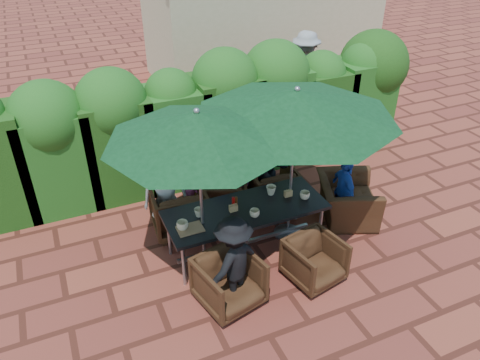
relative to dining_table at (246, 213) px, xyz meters
name	(u,v)px	position (x,y,z in m)	size (l,w,h in m)	color
ground	(253,244)	(0.16, 0.05, -0.68)	(80.00, 80.00, 0.00)	brown
dining_table	(246,213)	(0.00, 0.00, 0.00)	(2.35, 0.90, 0.75)	black
umbrella_left	(197,127)	(-0.69, -0.07, 1.54)	(2.38, 2.38, 2.46)	gray
umbrella_right	(296,104)	(0.76, 0.06, 1.54)	(2.83, 2.83, 2.46)	gray
chair_far_left	(178,206)	(-0.76, 0.89, -0.25)	(0.83, 0.77, 0.85)	black
chair_far_mid	(225,193)	(0.08, 1.01, -0.30)	(0.74, 0.69, 0.76)	black
chair_far_right	(271,184)	(0.89, 0.92, -0.28)	(0.77, 0.72, 0.79)	black
chair_near_left	(229,280)	(-0.63, -0.89, -0.29)	(0.75, 0.70, 0.77)	black
chair_near_right	(315,259)	(0.61, -0.96, -0.32)	(0.69, 0.65, 0.71)	black
chair_end_right	(348,194)	(1.86, 0.08, -0.22)	(1.05, 0.68, 0.91)	black
adult_far_left	(165,190)	(-0.91, 1.02, 0.02)	(0.69, 0.41, 1.39)	silver
adult_far_mid	(223,177)	(0.06, 1.02, 0.02)	(0.50, 0.41, 1.39)	#2047AE
adult_far_right	(272,173)	(0.88, 0.86, -0.03)	(0.62, 0.38, 1.30)	black
adult_near_left	(234,262)	(-0.56, -0.88, -0.01)	(0.85, 0.39, 1.32)	black
adult_end_right	(344,191)	(1.73, 0.03, -0.10)	(0.67, 0.34, 1.14)	#2047AE
child_left	(191,201)	(-0.51, 1.00, -0.29)	(0.27, 0.22, 0.76)	#C4458C
child_right	(242,188)	(0.36, 0.96, -0.25)	(0.31, 0.25, 0.85)	#854698
pedestrian_a	(240,90)	(1.73, 4.13, 0.12)	(1.48, 0.53, 1.59)	#248531
pedestrian_b	(270,81)	(2.62, 4.42, 0.11)	(0.75, 0.46, 1.56)	#C4458C
pedestrian_c	(305,71)	(3.47, 4.28, 0.27)	(1.21, 0.55, 1.89)	gray
cup_a	(182,225)	(-0.98, -0.09, 0.14)	(0.16, 0.16, 0.13)	beige
cup_b	(199,212)	(-0.68, 0.10, 0.14)	(0.13, 0.13, 0.12)	beige
cup_c	(255,213)	(0.03, -0.22, 0.13)	(0.14, 0.14, 0.11)	beige
cup_d	(271,190)	(0.50, 0.19, 0.15)	(0.15, 0.15, 0.14)	beige
cup_e	(305,195)	(0.90, -0.12, 0.13)	(0.15, 0.15, 0.12)	beige
ketchup_bottle	(233,202)	(-0.15, 0.10, 0.16)	(0.04, 0.04, 0.17)	#B20C0A
sauce_bottle	(236,202)	(-0.11, 0.09, 0.16)	(0.04, 0.04, 0.17)	#4C230C
serving_tray	(190,229)	(-0.89, -0.14, 0.08)	(0.35, 0.25, 0.02)	#926846
number_block_left	(233,208)	(-0.19, 0.02, 0.12)	(0.12, 0.06, 0.10)	tan
number_block_right	(288,193)	(0.71, 0.03, 0.12)	(0.12, 0.06, 0.10)	tan
hedge_wall	(189,112)	(-0.04, 2.37, 0.62)	(9.10, 1.60, 2.40)	#15380F
building	(261,16)	(3.66, 7.04, 0.93)	(6.20, 3.08, 3.20)	#C7B994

